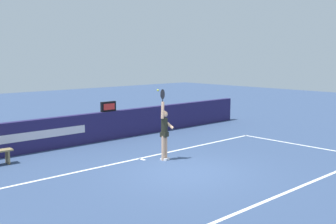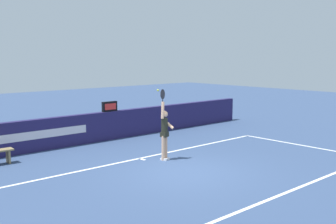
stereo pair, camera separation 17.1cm
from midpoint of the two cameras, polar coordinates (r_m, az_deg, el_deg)
ground_plane at (r=12.63m, az=2.62°, el=-8.30°), size 60.00×60.00×0.00m
court_lines at (r=12.32m, az=4.13°, el=-8.72°), size 12.23×5.46×0.00m
back_wall at (r=16.83m, az=-10.88°, el=-2.27°), size 18.04×0.28×1.20m
speed_display at (r=17.29m, az=-7.86°, el=0.77°), size 0.70×0.14×0.42m
tennis_player at (r=13.79m, az=-0.13°, el=-2.63°), size 0.50×0.48×2.44m
tennis_ball at (r=13.56m, az=-1.04°, el=3.05°), size 0.07×0.07×0.07m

